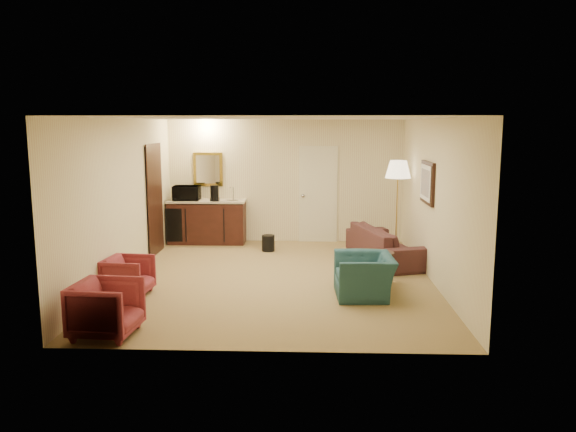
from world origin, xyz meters
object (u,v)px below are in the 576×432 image
at_px(sofa, 387,238).
at_px(coffee_table, 366,268).
at_px(coffee_maker, 215,193).
at_px(teal_armchair, 365,269).
at_px(floor_lamp, 397,208).
at_px(waste_bin, 268,243).
at_px(microwave, 187,191).
at_px(wetbar_cabinet, 207,222).
at_px(rose_chair_far, 106,306).
at_px(rose_chair_near, 128,274).

height_order(sofa, coffee_table, sofa).
xyz_separation_m(coffee_table, coffee_maker, (-2.88, 2.84, 0.83)).
height_order(teal_armchair, floor_lamp, floor_lamp).
xyz_separation_m(sofa, teal_armchair, (-0.62, -2.20, -0.00)).
relative_size(coffee_table, waste_bin, 2.79).
bearing_deg(sofa, teal_armchair, 148.18).
bearing_deg(sofa, microwave, 54.58).
height_order(floor_lamp, coffee_maker, floor_lamp).
xyz_separation_m(sofa, coffee_maker, (-3.41, 1.30, 0.67)).
relative_size(wetbar_cabinet, coffee_maker, 4.99).
xyz_separation_m(coffee_table, microwave, (-3.49, 2.95, 0.85)).
bearing_deg(rose_chair_far, waste_bin, -14.46).
bearing_deg(floor_lamp, microwave, 168.01).
bearing_deg(rose_chair_near, teal_armchair, -82.57).
bearing_deg(coffee_maker, wetbar_cabinet, 164.08).
distance_m(rose_chair_far, coffee_maker, 5.26).
bearing_deg(wetbar_cabinet, rose_chair_far, -92.70).
xyz_separation_m(coffee_table, floor_lamp, (0.78, 2.04, 0.66)).
height_order(teal_armchair, microwave, microwave).
distance_m(sofa, microwave, 4.31).
relative_size(teal_armchair, floor_lamp, 0.51).
distance_m(rose_chair_far, microwave, 5.35).
bearing_deg(waste_bin, rose_chair_near, -121.71).
relative_size(teal_armchair, waste_bin, 2.95).
relative_size(rose_chair_far, floor_lamp, 0.40).
bearing_deg(microwave, coffee_table, -41.09).
height_order(coffee_table, waste_bin, coffee_table).
xyz_separation_m(sofa, rose_chair_far, (-3.85, -3.89, -0.05)).
relative_size(teal_armchair, microwave, 1.71).
distance_m(sofa, coffee_table, 1.64).
bearing_deg(floor_lamp, waste_bin, 175.46).
bearing_deg(wetbar_cabinet, rose_chair_near, -97.67).
height_order(teal_armchair, rose_chair_near, teal_armchair).
xyz_separation_m(rose_chair_far, microwave, (-0.17, 5.30, 0.74)).
relative_size(sofa, microwave, 3.88).
bearing_deg(coffee_table, wetbar_cabinet, 136.02).
xyz_separation_m(rose_chair_far, waste_bin, (1.60, 4.59, -0.21)).
distance_m(floor_lamp, coffee_maker, 3.75).
distance_m(sofa, teal_armchair, 2.29).
bearing_deg(floor_lamp, rose_chair_near, -147.27).
relative_size(waste_bin, microwave, 0.58).
bearing_deg(coffee_table, waste_bin, 127.47).
height_order(teal_armchair, rose_chair_far, teal_armchair).
bearing_deg(coffee_maker, microwave, -174.30).
xyz_separation_m(wetbar_cabinet, microwave, (-0.42, -0.01, 0.65)).
height_order(wetbar_cabinet, floor_lamp, floor_lamp).
bearing_deg(microwave, teal_armchair, -47.57).
bearing_deg(rose_chair_near, coffee_table, -72.18).
distance_m(waste_bin, microwave, 2.13).
relative_size(coffee_table, microwave, 1.62).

